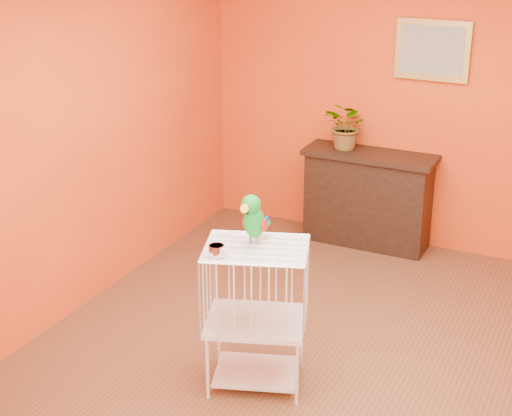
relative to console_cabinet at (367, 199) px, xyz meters
The scene contains 8 objects.
ground 2.13m from the console_cabinet, 78.09° to the right, with size 4.50×4.50×0.00m, color brown.
room_shell 2.39m from the console_cabinet, 78.09° to the right, with size 4.50×4.50×4.50m.
console_cabinet is the anchor object (origin of this frame).
potted_plant 0.63m from the console_cabinet, behind, with size 0.38×0.43×0.33m, color #26722D.
framed_picture 1.40m from the console_cabinet, 21.69° to the left, with size 0.62×0.04×0.50m.
birdcage 2.42m from the console_cabinet, 87.95° to the right, with size 0.74×0.65×0.95m.
feed_cup 2.70m from the console_cabinet, 91.44° to the right, with size 0.09×0.09×0.07m, color silver.
parrot 2.47m from the console_cabinet, 88.80° to the right, with size 0.16×0.29×0.33m.
Camera 1 is at (1.55, -4.24, 2.89)m, focal length 55.00 mm.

